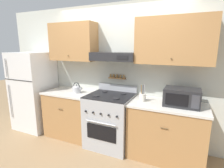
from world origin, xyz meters
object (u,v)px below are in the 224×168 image
stove_range (110,120)px  tea_kettle (77,89)px  microwave (182,97)px  refrigerator (34,91)px  utensil_crock (142,97)px

stove_range → tea_kettle: 0.88m
stove_range → microwave: bearing=2.0°
refrigerator → stove_range: bearing=0.2°
stove_range → microwave: microwave is taller
stove_range → tea_kettle: tea_kettle is taller
stove_range → microwave: 1.30m
microwave → utensil_crock: 0.60m
tea_kettle → microwave: 1.89m
microwave → stove_range: bearing=-178.0°
tea_kettle → utensil_crock: bearing=0.0°
refrigerator → microwave: size_ratio=3.25×
refrigerator → microwave: bearing=0.9°
stove_range → refrigerator: refrigerator is taller
tea_kettle → microwave: (1.89, 0.02, 0.06)m
utensil_crock → stove_range: bearing=-177.7°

